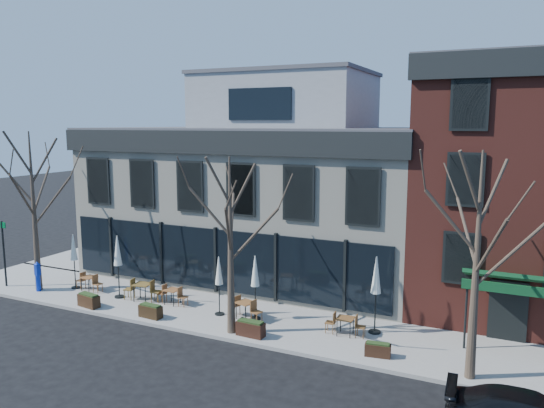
% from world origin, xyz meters
% --- Properties ---
extents(ground, '(120.00, 120.00, 0.00)m').
position_xyz_m(ground, '(0.00, 0.00, 0.00)').
color(ground, black).
rests_on(ground, ground).
extents(sidewalk_front, '(33.50, 4.70, 0.15)m').
position_xyz_m(sidewalk_front, '(3.25, -2.15, 0.07)').
color(sidewalk_front, gray).
rests_on(sidewalk_front, ground).
extents(sidewalk_side, '(4.50, 12.00, 0.15)m').
position_xyz_m(sidewalk_side, '(-11.25, 6.00, 0.07)').
color(sidewalk_side, gray).
rests_on(sidewalk_side, ground).
extents(corner_building, '(18.39, 10.39, 11.10)m').
position_xyz_m(corner_building, '(0.07, 5.07, 4.72)').
color(corner_building, silver).
rests_on(corner_building, ground).
extents(red_brick_building, '(8.20, 11.78, 11.18)m').
position_xyz_m(red_brick_building, '(13.00, 4.98, 5.64)').
color(red_brick_building, maroon).
rests_on(red_brick_building, ground).
extents(tree_corner, '(3.93, 3.98, 7.92)m').
position_xyz_m(tree_corner, '(-8.49, -3.20, 4.25)').
color(tree_corner, '#382B21').
rests_on(tree_corner, sidewalk_front).
extents(tree_mid, '(3.50, 3.55, 7.04)m').
position_xyz_m(tree_mid, '(3.01, -3.90, 3.79)').
color(tree_mid, '#382B21').
rests_on(tree_mid, sidewalk_front).
extents(tree_right, '(3.72, 3.77, 7.48)m').
position_xyz_m(tree_right, '(12.01, -3.90, 4.02)').
color(tree_right, '#382B21').
rests_on(tree_right, sidewalk_front).
extents(sign_pole, '(0.50, 0.10, 3.40)m').
position_xyz_m(sign_pole, '(-10.50, -3.50, 2.07)').
color(sign_pole, black).
rests_on(sign_pole, sidewalk_front).
extents(call_box, '(0.30, 0.30, 1.51)m').
position_xyz_m(call_box, '(-8.32, -3.39, 0.95)').
color(call_box, '#0C28A4').
rests_on(call_box, sidewalk_front).
extents(cafe_set_0, '(1.66, 0.72, 0.86)m').
position_xyz_m(cafe_set_0, '(-6.10, -2.23, 0.59)').
color(cafe_set_0, brown).
rests_on(cafe_set_0, sidewalk_front).
extents(cafe_set_1, '(1.94, 0.88, 1.00)m').
position_xyz_m(cafe_set_1, '(-2.70, -2.31, 0.66)').
color(cafe_set_1, brown).
rests_on(cafe_set_1, sidewalk_front).
extents(cafe_set_2, '(1.64, 0.68, 0.86)m').
position_xyz_m(cafe_set_2, '(-1.13, -2.14, 0.59)').
color(cafe_set_2, brown).
rests_on(cafe_set_2, sidewalk_front).
extents(cafe_set_3, '(1.79, 0.89, 0.92)m').
position_xyz_m(cafe_set_3, '(2.81, -2.35, 0.62)').
color(cafe_set_3, brown).
rests_on(cafe_set_3, sidewalk_front).
extents(cafe_set_5, '(1.65, 0.68, 0.86)m').
position_xyz_m(cafe_set_5, '(7.21, -2.23, 0.59)').
color(cafe_set_5, brown).
rests_on(cafe_set_5, sidewalk_front).
extents(umbrella_0, '(0.44, 0.44, 2.78)m').
position_xyz_m(umbrella_0, '(-7.03, -2.23, 2.11)').
color(umbrella_0, black).
rests_on(umbrella_0, sidewalk_front).
extents(umbrella_1, '(0.48, 0.48, 3.03)m').
position_xyz_m(umbrella_1, '(-4.01, -2.43, 2.29)').
color(umbrella_1, black).
rests_on(umbrella_1, sidewalk_front).
extents(umbrella_2, '(0.42, 0.42, 2.61)m').
position_xyz_m(umbrella_2, '(1.55, -2.39, 1.99)').
color(umbrella_2, black).
rests_on(umbrella_2, sidewalk_front).
extents(umbrella_3, '(0.45, 0.45, 2.78)m').
position_xyz_m(umbrella_3, '(3.22, -2.21, 2.11)').
color(umbrella_3, black).
rests_on(umbrella_3, sidewalk_front).
extents(umbrella_4, '(0.50, 0.50, 3.13)m').
position_xyz_m(umbrella_4, '(8.21, -1.51, 2.36)').
color(umbrella_4, black).
rests_on(umbrella_4, sidewalk_front).
extents(planter_0, '(1.16, 0.61, 0.62)m').
position_xyz_m(planter_0, '(-4.37, -4.06, 0.46)').
color(planter_0, '#331F11').
rests_on(planter_0, sidewalk_front).
extents(planter_1, '(1.07, 0.49, 0.58)m').
position_xyz_m(planter_1, '(-0.97, -3.95, 0.44)').
color(planter_1, black).
rests_on(planter_1, sidewalk_front).
extents(planter_2, '(1.15, 0.50, 0.63)m').
position_xyz_m(planter_2, '(3.87, -3.91, 0.46)').
color(planter_2, black).
rests_on(planter_2, sidewalk_front).
extents(planter_3, '(0.95, 0.49, 0.51)m').
position_xyz_m(planter_3, '(8.86, -3.61, 0.40)').
color(planter_3, black).
rests_on(planter_3, sidewalk_front).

